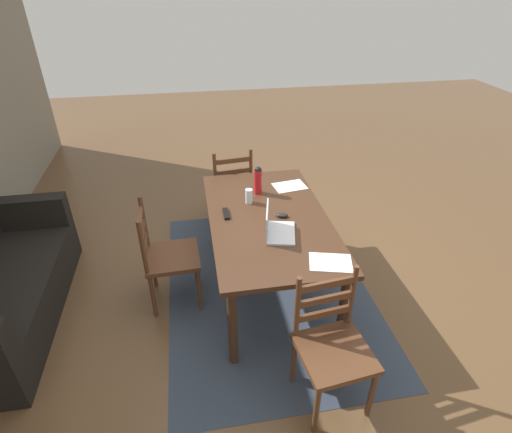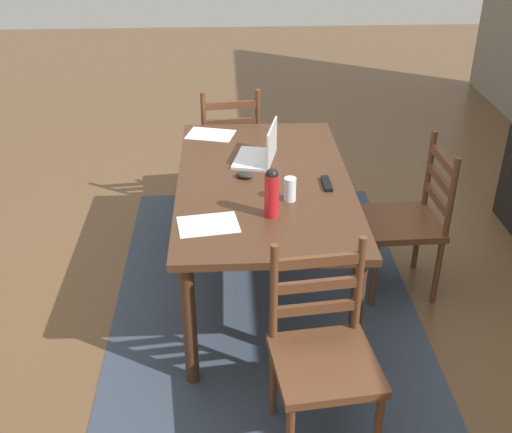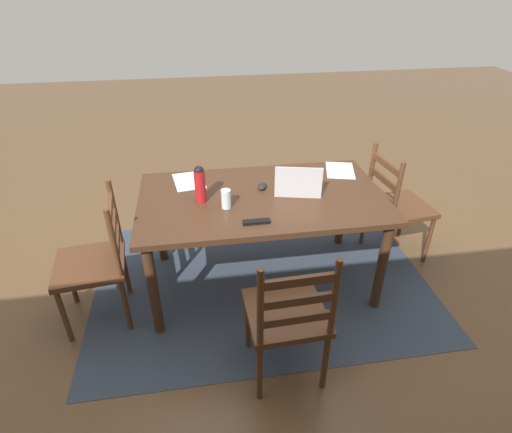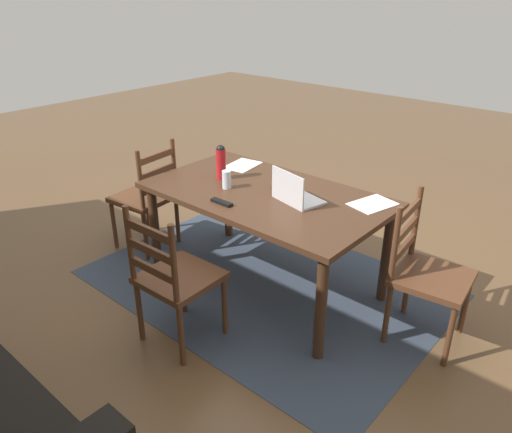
% 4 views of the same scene
% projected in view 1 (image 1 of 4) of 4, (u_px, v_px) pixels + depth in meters
% --- Properties ---
extents(ground_plane, '(14.00, 14.00, 0.00)m').
position_uv_depth(ground_plane, '(267.00, 286.00, 3.73)').
color(ground_plane, brown).
extents(area_rug, '(2.56, 1.78, 0.01)m').
position_uv_depth(area_rug, '(267.00, 286.00, 3.73)').
color(area_rug, '#333D4C').
rests_on(area_rug, ground).
extents(dining_table, '(1.70, 0.97, 0.76)m').
position_uv_depth(dining_table, '(268.00, 226.00, 3.37)').
color(dining_table, '#422819').
rests_on(dining_table, ground).
extents(chair_far_head, '(0.46, 0.46, 0.95)m').
position_uv_depth(chair_far_head, '(167.00, 256.00, 3.36)').
color(chair_far_head, '#56331E').
rests_on(chair_far_head, ground).
extents(chair_left_near, '(0.49, 0.49, 0.95)m').
position_uv_depth(chair_left_near, '(332.00, 347.00, 2.56)').
color(chair_left_near, '#56331E').
rests_on(chair_left_near, ground).
extents(chair_right_far, '(0.49, 0.49, 0.95)m').
position_uv_depth(chair_right_far, '(230.00, 187.00, 4.41)').
color(chair_right_far, '#56331E').
rests_on(chair_right_far, ground).
extents(laptop, '(0.36, 0.29, 0.23)m').
position_uv_depth(laptop, '(275.00, 227.00, 3.09)').
color(laptop, silver).
rests_on(laptop, dining_table).
extents(water_bottle, '(0.07, 0.07, 0.26)m').
position_uv_depth(water_bottle, '(258.00, 180.00, 3.61)').
color(water_bottle, red).
rests_on(water_bottle, dining_table).
extents(drinking_glass, '(0.06, 0.06, 0.13)m').
position_uv_depth(drinking_glass, '(249.00, 196.00, 3.49)').
color(drinking_glass, silver).
rests_on(drinking_glass, dining_table).
extents(computer_mouse, '(0.09, 0.11, 0.03)m').
position_uv_depth(computer_mouse, '(282.00, 215.00, 3.32)').
color(computer_mouse, black).
rests_on(computer_mouse, dining_table).
extents(tv_remote, '(0.17, 0.04, 0.02)m').
position_uv_depth(tv_remote, '(226.00, 214.00, 3.35)').
color(tv_remote, black).
rests_on(tv_remote, dining_table).
extents(paper_stack_left, '(0.25, 0.32, 0.00)m').
position_uv_depth(paper_stack_left, '(290.00, 186.00, 3.79)').
color(paper_stack_left, white).
rests_on(paper_stack_left, dining_table).
extents(paper_stack_right, '(0.28, 0.34, 0.00)m').
position_uv_depth(paper_stack_right, '(331.00, 262.00, 2.81)').
color(paper_stack_right, white).
rests_on(paper_stack_right, dining_table).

